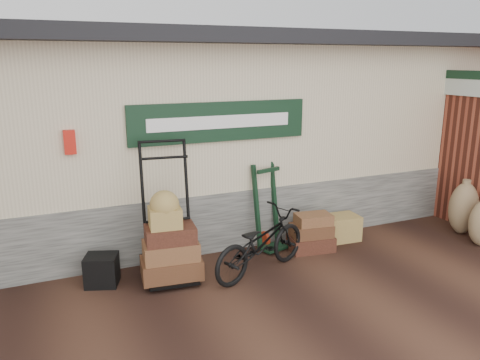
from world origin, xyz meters
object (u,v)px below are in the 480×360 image
(green_barrow, at_px, (268,207))
(wicker_hamper, at_px, (339,228))
(suitcase_stack, at_px, (311,232))
(porter_trolley, at_px, (167,210))
(black_trunk, at_px, (102,270))
(bicycle, at_px, (261,239))

(green_barrow, bearing_deg, wicker_hamper, -23.30)
(suitcase_stack, bearing_deg, wicker_hamper, 16.08)
(porter_trolley, distance_m, wicker_hamper, 2.91)
(green_barrow, relative_size, black_trunk, 3.29)
(suitcase_stack, distance_m, bicycle, 1.13)
(porter_trolley, xyz_separation_m, suitcase_stack, (2.18, 0.00, -0.63))
(black_trunk, height_order, bicycle, bicycle)
(green_barrow, xyz_separation_m, suitcase_stack, (0.56, -0.35, -0.36))
(wicker_hamper, height_order, bicycle, bicycle)
(green_barrow, distance_m, wicker_hamper, 1.28)
(green_barrow, distance_m, bicycle, 0.90)
(green_barrow, xyz_separation_m, wicker_hamper, (1.19, -0.17, -0.45))
(bicycle, bearing_deg, suitcase_stack, -90.19)
(porter_trolley, relative_size, wicker_hamper, 2.99)
(green_barrow, bearing_deg, suitcase_stack, -47.27)
(wicker_hamper, xyz_separation_m, bicycle, (-1.67, -0.58, 0.28))
(suitcase_stack, distance_m, black_trunk, 3.04)
(bicycle, bearing_deg, black_trunk, 54.79)
(porter_trolley, relative_size, black_trunk, 4.64)
(suitcase_stack, height_order, wicker_hamper, suitcase_stack)
(wicker_hamper, bearing_deg, bicycle, -160.79)
(porter_trolley, xyz_separation_m, green_barrow, (1.63, 0.35, -0.27))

